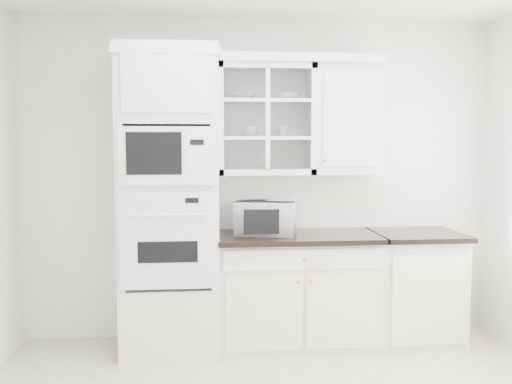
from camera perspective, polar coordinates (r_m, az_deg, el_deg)
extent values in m
cube|color=white|center=(4.88, 0.39, 1.30)|extent=(4.00, 0.02, 2.70)
cube|color=white|center=(4.56, -8.61, -0.91)|extent=(0.76, 0.65, 2.40)
cube|color=white|center=(4.27, -8.81, -4.85)|extent=(0.70, 0.03, 0.72)
cube|color=black|center=(4.26, -8.81, -5.95)|extent=(0.44, 0.01, 0.16)
cube|color=white|center=(4.21, -8.92, 3.57)|extent=(0.70, 0.03, 0.43)
cube|color=black|center=(4.19, -10.17, 3.82)|extent=(0.40, 0.01, 0.31)
cube|color=white|center=(4.78, 4.13, -9.86)|extent=(1.30, 0.60, 0.88)
cube|color=black|center=(4.65, 4.24, -4.48)|extent=(1.32, 0.67, 0.04)
cube|color=white|center=(5.04, 15.55, -9.25)|extent=(0.70, 0.60, 0.88)
cube|color=black|center=(4.92, 15.83, -4.14)|extent=(0.72, 0.67, 0.04)
cube|color=white|center=(4.73, 0.95, 7.24)|extent=(0.80, 0.33, 0.90)
cube|color=white|center=(4.72, 0.95, 5.42)|extent=(0.74, 0.29, 0.02)
cube|color=white|center=(4.73, 0.95, 9.05)|extent=(0.74, 0.29, 0.02)
cube|color=white|center=(4.85, 8.97, 7.12)|extent=(0.55, 0.33, 0.90)
cube|color=white|center=(4.73, -0.30, 13.13)|extent=(2.14, 0.38, 0.07)
imported|color=white|center=(4.62, 1.01, -2.56)|extent=(0.56, 0.50, 0.28)
imported|color=white|center=(4.73, -1.27, 9.47)|extent=(0.23, 0.23, 0.05)
imported|color=white|center=(4.76, 3.26, 9.50)|extent=(0.21, 0.21, 0.06)
imported|color=white|center=(4.72, -0.54, 6.07)|extent=(0.13, 0.13, 0.09)
imported|color=white|center=(4.74, 2.71, 6.07)|extent=(0.10, 0.10, 0.09)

